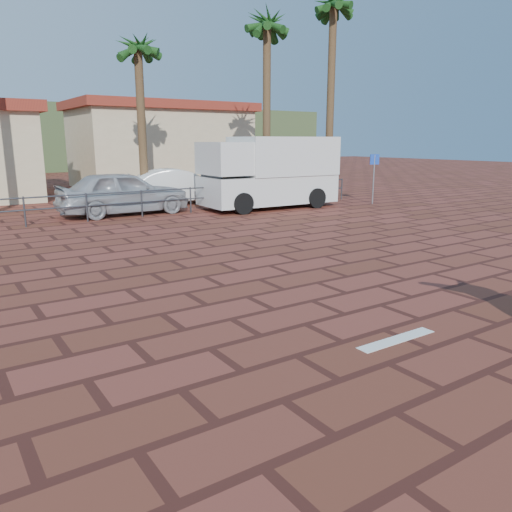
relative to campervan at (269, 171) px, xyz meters
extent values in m
plane|color=brown|center=(-7.41, -11.50, -1.53)|extent=(120.00, 120.00, 0.00)
cube|color=white|center=(-6.71, -12.70, -1.53)|extent=(1.40, 0.22, 0.01)
cylinder|color=#47494F|center=(-9.41, 0.50, -1.03)|extent=(0.06, 0.06, 1.00)
cylinder|color=#47494F|center=(-7.41, 0.50, -1.03)|extent=(0.06, 0.06, 1.00)
cylinder|color=#47494F|center=(-5.41, 0.50, -1.03)|extent=(0.06, 0.06, 1.00)
cylinder|color=#47494F|center=(-3.41, 0.50, -1.03)|extent=(0.06, 0.06, 1.00)
cylinder|color=#47494F|center=(-1.41, 0.50, -1.03)|extent=(0.06, 0.06, 1.00)
cylinder|color=#47494F|center=(0.59, 0.50, -1.03)|extent=(0.06, 0.06, 1.00)
cylinder|color=#47494F|center=(2.59, 0.50, -1.03)|extent=(0.06, 0.06, 1.00)
cylinder|color=#47494F|center=(4.59, 0.50, -1.03)|extent=(0.06, 0.06, 1.00)
cylinder|color=#47494F|center=(-7.41, 0.50, -0.58)|extent=(24.00, 0.05, 0.05)
cylinder|color=#47494F|center=(-7.41, 0.50, -0.98)|extent=(24.00, 0.05, 0.05)
cylinder|color=brown|center=(-3.91, 4.00, 1.72)|extent=(0.36, 0.36, 6.50)
sphere|color=#1C4D19|center=(-3.91, 4.00, 5.02)|extent=(2.40, 2.40, 2.40)
cylinder|color=brown|center=(1.59, 2.50, 2.37)|extent=(0.36, 0.36, 7.80)
sphere|color=#1C4D19|center=(1.59, 2.50, 6.32)|extent=(2.40, 2.40, 2.40)
cylinder|color=brown|center=(4.59, 1.50, 2.87)|extent=(0.36, 0.36, 8.80)
sphere|color=#1C4D19|center=(4.59, 1.50, 7.32)|extent=(2.40, 2.40, 2.40)
cube|color=beige|center=(0.59, 12.50, 0.72)|extent=(10.00, 6.00, 4.50)
cube|color=maroon|center=(0.59, 12.50, 3.22)|extent=(10.60, 6.60, 0.50)
cube|color=silver|center=(-0.05, 0.00, -0.75)|extent=(5.71, 2.51, 1.15)
cube|color=silver|center=(0.68, -0.03, 0.60)|extent=(4.26, 2.56, 1.56)
cube|color=silver|center=(-2.02, 0.08, 0.55)|extent=(1.76, 2.36, 1.25)
cube|color=black|center=(-2.70, 0.11, 0.08)|extent=(0.13, 1.77, 0.68)
cylinder|color=black|center=(-1.96, -1.02, -1.12)|extent=(0.84, 0.32, 0.83)
cylinder|color=black|center=(-1.87, 1.17, -1.12)|extent=(0.84, 0.32, 0.83)
cylinder|color=black|center=(1.58, -1.16, -1.12)|extent=(0.84, 0.32, 0.83)
cylinder|color=black|center=(1.66, 1.03, -1.12)|extent=(0.84, 0.32, 0.83)
imported|color=#ACAFB3|center=(-5.74, 1.50, -0.70)|extent=(4.92, 2.01, 1.67)
imported|color=white|center=(-2.53, 3.38, -0.76)|extent=(4.86, 2.31, 1.54)
cylinder|color=gray|center=(4.59, -1.50, -0.46)|extent=(0.06, 0.06, 2.15)
cube|color=#193FB2|center=(4.59, -1.50, 0.43)|extent=(0.43, 0.16, 0.44)
camera|label=1|loc=(-12.08, -17.13, 1.25)|focal=35.00mm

